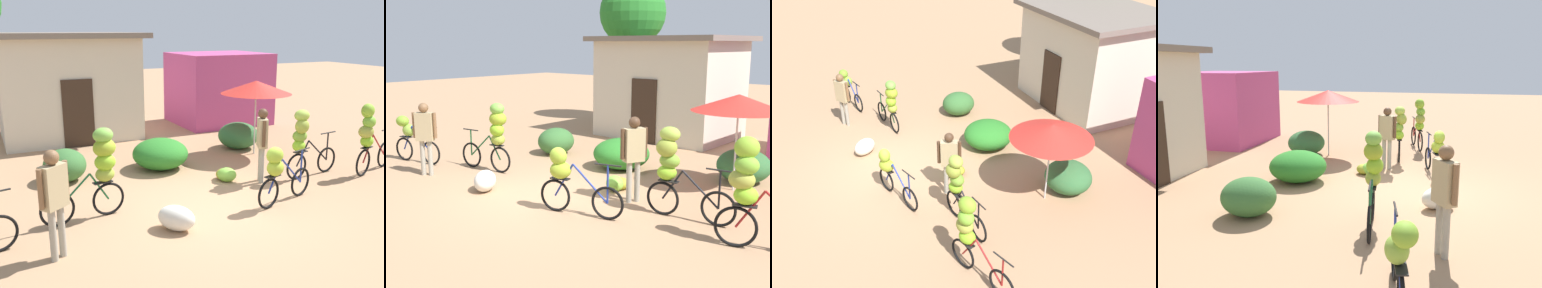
# 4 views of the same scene
# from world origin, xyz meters

# --- Properties ---
(ground_plane) EXTENTS (60.00, 60.00, 0.00)m
(ground_plane) POSITION_xyz_m (0.00, 0.00, 0.00)
(ground_plane) COLOR tan
(shop_pink) EXTENTS (3.20, 2.80, 2.56)m
(shop_pink) POSITION_xyz_m (3.95, 7.32, 1.28)
(shop_pink) COLOR #B3417B
(shop_pink) RESTS_ON ground
(hedge_bush_front_left) EXTENTS (0.97, 1.07, 0.75)m
(hedge_bush_front_left) POSITION_xyz_m (-2.46, 2.97, 0.37)
(hedge_bush_front_left) COLOR #366931
(hedge_bush_front_left) RESTS_ON ground
(hedge_bush_front_right) EXTENTS (1.39, 1.41, 0.76)m
(hedge_bush_front_right) POSITION_xyz_m (-0.13, 2.89, 0.38)
(hedge_bush_front_right) COLOR #2A7826
(hedge_bush_front_right) RESTS_ON ground
(hedge_bush_mid) EXTENTS (1.19, 1.17, 0.77)m
(hedge_bush_mid) POSITION_xyz_m (2.65, 3.71, 0.38)
(hedge_bush_mid) COLOR #2F6636
(hedge_bush_mid) RESTS_ON ground
(market_umbrella) EXTENTS (1.94, 1.94, 2.05)m
(market_umbrella) POSITION_xyz_m (2.73, 3.00, 1.87)
(market_umbrella) COLOR beige
(market_umbrella) RESTS_ON ground
(bicycle_leftmost) EXTENTS (1.57, 0.49, 1.21)m
(bicycle_leftmost) POSITION_xyz_m (-4.72, -0.19, 0.71)
(bicycle_leftmost) COLOR black
(bicycle_leftmost) RESTS_ON ground
(bicycle_near_pile) EXTENTS (1.59, 0.45, 1.69)m
(bicycle_near_pile) POSITION_xyz_m (-2.22, 0.61, 1.00)
(bicycle_near_pile) COLOR black
(bicycle_near_pile) RESTS_ON ground
(bicycle_center_loaded) EXTENTS (1.61, 0.63, 1.24)m
(bicycle_center_loaded) POSITION_xyz_m (1.06, -0.38, 0.71)
(bicycle_center_loaded) COLOR black
(bicycle_center_loaded) RESTS_ON ground
(bicycle_by_shop) EXTENTS (1.64, 0.47, 1.64)m
(bicycle_by_shop) POSITION_xyz_m (2.58, 0.74, 0.96)
(bicycle_by_shop) COLOR black
(bicycle_by_shop) RESTS_ON ground
(bicycle_rightmost) EXTENTS (1.69, 0.60, 1.73)m
(bicycle_rightmost) POSITION_xyz_m (4.16, 0.31, 0.98)
(bicycle_rightmost) COLOR black
(bicycle_rightmost) RESTS_ON ground
(banana_pile_on_ground) EXTENTS (0.59, 0.72, 0.33)m
(banana_pile_on_ground) POSITION_xyz_m (0.87, 1.36, 0.15)
(banana_pile_on_ground) COLOR #7EC440
(banana_pile_on_ground) RESTS_ON ground
(produce_sack) EXTENTS (0.77, 0.82, 0.44)m
(produce_sack) POSITION_xyz_m (-1.20, -0.52, 0.22)
(produce_sack) COLOR silver
(produce_sack) RESTS_ON ground
(person_vendor) EXTENTS (0.49, 0.39, 1.72)m
(person_vendor) POSITION_xyz_m (-3.22, -0.65, 1.06)
(person_vendor) COLOR gray
(person_vendor) RESTS_ON ground
(person_bystander) EXTENTS (0.36, 0.53, 1.70)m
(person_bystander) POSITION_xyz_m (1.57, 0.96, 1.05)
(person_bystander) COLOR gray
(person_bystander) RESTS_ON ground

